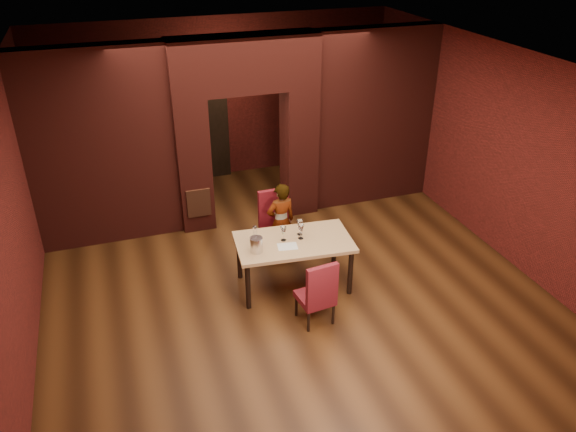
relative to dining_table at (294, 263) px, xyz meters
name	(u,v)px	position (x,y,z in m)	size (l,w,h in m)	color
floor	(284,274)	(-0.04, 0.32, -0.39)	(8.00, 8.00, 0.00)	#4B2A12
ceiling	(283,64)	(-0.04, 0.32, 2.81)	(7.00, 8.00, 0.04)	silver
wall_back	(220,99)	(-0.04, 4.32, 1.21)	(7.00, 0.04, 3.20)	maroon
wall_front	(441,377)	(-0.04, -3.68, 1.21)	(7.00, 0.04, 3.20)	maroon
wall_left	(12,218)	(-3.54, 0.32, 1.21)	(0.04, 8.00, 3.20)	maroon
wall_right	(495,149)	(3.46, 0.32, 1.21)	(0.04, 8.00, 3.20)	maroon
pillar_left	(193,164)	(-0.99, 2.32, 0.76)	(0.55, 0.55, 2.30)	maroon
pillar_right	(299,150)	(0.91, 2.32, 0.76)	(0.55, 0.55, 2.30)	maroon
lintel	(244,64)	(-0.04, 2.32, 2.36)	(2.45, 0.55, 0.90)	maroon
wing_wall_left	(101,149)	(-2.40, 2.32, 1.21)	(2.27, 0.35, 3.20)	maroon
wing_wall_right	(372,118)	(2.32, 2.32, 1.21)	(2.27, 0.35, 3.20)	maroon
vent_panel	(199,203)	(-0.99, 2.02, 0.16)	(0.40, 0.03, 0.50)	brown
rear_door	(203,129)	(-0.44, 4.26, 0.66)	(0.90, 0.08, 2.10)	black
rear_door_frame	(203,129)	(-0.44, 4.22, 0.66)	(1.02, 0.04, 2.22)	black
dining_table	(294,263)	(0.00, 0.00, 0.00)	(1.64, 0.92, 0.77)	tan
chair_far	(278,226)	(0.03, 0.84, 0.16)	(0.49, 0.49, 1.08)	maroon
chair_near	(315,290)	(0.00, -0.85, 0.10)	(0.44, 0.44, 0.97)	maroon
person_seated	(281,222)	(0.07, 0.80, 0.26)	(0.47, 0.31, 1.29)	white
wine_glass_a	(283,234)	(-0.14, 0.05, 0.50)	(0.09, 0.09, 0.22)	white
wine_glass_b	(300,227)	(0.14, 0.13, 0.50)	(0.09, 0.09, 0.23)	silver
wine_glass_c	(301,232)	(0.11, 0.02, 0.50)	(0.09, 0.09, 0.23)	white
tasting_sheet	(288,246)	(-0.14, -0.13, 0.39)	(0.27, 0.20, 0.00)	silver
wine_bucket	(256,245)	(-0.58, -0.11, 0.49)	(0.18, 0.18, 0.22)	silver
water_bottle	(255,234)	(-0.53, 0.14, 0.52)	(0.06, 0.06, 0.26)	white
potted_plant	(328,231)	(0.96, 1.00, -0.18)	(0.38, 0.33, 0.42)	#366C22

